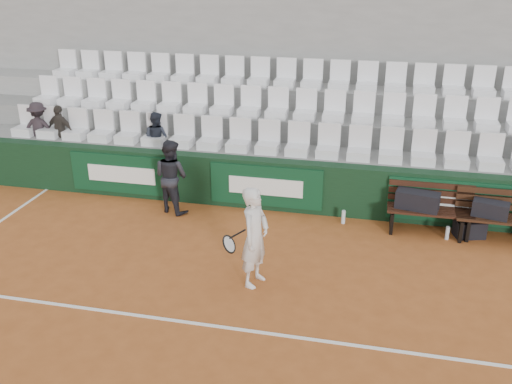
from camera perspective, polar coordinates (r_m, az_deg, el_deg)
name	(u,v)px	position (r m, az deg, el deg)	size (l,w,h in m)	color
ground	(223,327)	(7.96, -3.34, -13.36)	(80.00, 80.00, 0.00)	#A95726
court_baseline	(223,327)	(7.96, -3.34, -13.34)	(18.00, 0.06, 0.01)	white
back_barrier	(281,185)	(11.12, 2.52, 0.69)	(18.00, 0.34, 1.00)	black
grandstand_tier_front	(283,174)	(11.71, 2.74, 1.85)	(18.00, 0.95, 1.00)	gray
grandstand_tier_mid	(291,149)	(12.52, 3.53, 4.34)	(18.00, 0.95, 1.45)	gray
grandstand_tier_back	(298,127)	(13.35, 4.22, 6.52)	(18.00, 0.95, 1.90)	#999996
grandstand_rear_wall	(304,68)	(13.66, 4.78, 12.28)	(18.00, 0.30, 4.40)	gray
seat_row_front	(282,138)	(11.28, 2.66, 5.41)	(11.90, 0.44, 0.63)	silver
seat_row_mid	(291,104)	(12.06, 3.51, 8.77)	(11.90, 0.44, 0.63)	white
seat_row_back	(298,74)	(12.88, 4.26, 11.71)	(11.90, 0.44, 0.63)	white
bench_left	(429,221)	(10.73, 16.89, -2.82)	(1.50, 0.56, 0.45)	#361910
bench_right	(499,229)	(10.85, 23.10, -3.44)	(1.50, 0.56, 0.45)	#371D10
sports_bag_left	(417,200)	(10.56, 15.84, -0.81)	(0.75, 0.32, 0.32)	black
sports_bag_right	(490,209)	(10.68, 22.40, -1.60)	(0.59, 0.28, 0.28)	black
sports_bag_ground	(469,229)	(10.85, 20.57, -3.44)	(0.51, 0.31, 0.31)	black
water_bottle_near	(343,217)	(10.78, 8.73, -2.48)	(0.07, 0.07, 0.26)	silver
water_bottle_far	(447,233)	(10.63, 18.59, -3.90)	(0.07, 0.07, 0.25)	silver
tennis_player	(255,237)	(8.50, -0.13, -4.52)	(0.75, 0.66, 1.58)	silver
ball_kid	(171,176)	(11.06, -8.47, 1.57)	(0.71, 0.55, 1.45)	black
spectator_a	(36,109)	(13.24, -21.10, 7.79)	(0.76, 0.44, 1.18)	black
spectator_b	(58,111)	(12.98, -19.18, 7.67)	(0.67, 0.28, 1.14)	#302B26
spectator_c	(155,117)	(11.99, -10.07, 7.37)	(0.55, 0.43, 1.13)	#1F232E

